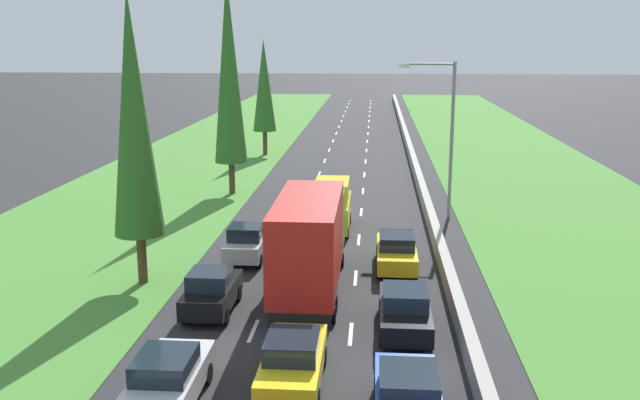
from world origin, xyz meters
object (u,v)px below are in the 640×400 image
Objects in this scene: blue_sedan_right_lane at (408,398)px; red_box_truck_centre_lane at (310,242)px; poplar_tree_third at (229,70)px; street_light_mast at (446,129)px; poplar_tree_fourth at (264,86)px; yellow_sedan_centre_lane at (293,360)px; silver_hatchback_left_lane at (247,242)px; black_sedan_right_lane at (405,310)px; poplar_tree_second at (134,116)px; yellow_van_centre_lane at (332,206)px; silver_sedan_left_lane at (167,380)px; black_hatchback_left_lane at (211,291)px; yellow_sedan_right_lane at (396,251)px.

blue_sedan_right_lane is 0.48× the size of red_box_truck_centre_lane.
poplar_tree_third reaches higher than street_light_mast.
yellow_sedan_centre_lane is at bearing -80.08° from poplar_tree_fourth.
silver_hatchback_left_lane is 0.38× the size of poplar_tree_fourth.
poplar_tree_third is at bearing 158.01° from street_light_mast.
poplar_tree_fourth is at bearing 105.99° from black_sedan_right_lane.
street_light_mast reaches higher than black_sedan_right_lane.
blue_sedan_right_lane is 0.37× the size of poplar_tree_second.
poplar_tree_second is at bearing -129.85° from yellow_van_centre_lane.
poplar_tree_fourth is at bearing 95.22° from silver_sedan_left_lane.
black_hatchback_left_lane is 0.38× the size of poplar_tree_fourth.
yellow_sedan_right_lane is 0.31× the size of poplar_tree_third.
black_hatchback_left_lane is 12.67m from yellow_van_centre_lane.
red_box_truck_centre_lane is at bearing -91.83° from yellow_van_centre_lane.
black_hatchback_left_lane is at bearing 124.12° from yellow_sedan_centre_lane.
poplar_tree_third is (-6.97, 18.35, 6.06)m from red_box_truck_centre_lane.
yellow_van_centre_lane is 1.09× the size of black_sedan_right_lane.
red_box_truck_centre_lane is at bearing -136.97° from yellow_sedan_right_lane.
poplar_tree_second is 1.20× the size of poplar_tree_fourth.
red_box_truck_centre_lane reaches higher than yellow_van_centre_lane.
poplar_tree_fourth is (-10.97, 38.27, 5.35)m from black_sedan_right_lane.
silver_sedan_left_lane is 1.00× the size of yellow_sedan_right_lane.
black_sedan_right_lane is (7.29, -1.24, -0.02)m from black_hatchback_left_lane.
blue_sedan_right_lane is 19.91m from yellow_van_centre_lane.
red_box_truck_centre_lane is at bearing 109.52° from blue_sedan_right_lane.
silver_sedan_left_lane is 3.73m from yellow_sedan_centre_lane.
silver_hatchback_left_lane reaches higher than yellow_sedan_right_lane.
black_sedan_right_lane is 0.37× the size of poplar_tree_second.
silver_hatchback_left_lane is 0.27× the size of poplar_tree_third.
silver_hatchback_left_lane is 16.40m from poplar_tree_third.
silver_sedan_left_lane is 0.50× the size of street_light_mast.
blue_sedan_right_lane is 6.35m from black_sedan_right_lane.
black_hatchback_left_lane reaches higher than blue_sedan_right_lane.
yellow_sedan_centre_lane is 6.73m from black_hatchback_left_lane.
silver_sedan_left_lane is at bearing -87.13° from black_hatchback_left_lane.
poplar_tree_third is at bearing 125.29° from yellow_sedan_right_lane.
red_box_truck_centre_lane is at bearing -50.92° from silver_hatchback_left_lane.
yellow_sedan_right_lane is at bearing -61.94° from yellow_van_centre_lane.
poplar_tree_third reaches higher than poplar_tree_second.
poplar_tree_fourth is at bearing 103.60° from blue_sedan_right_lane.
blue_sedan_right_lane and silver_sedan_left_lane have the same top height.
yellow_sedan_right_lane is at bearing 39.01° from black_hatchback_left_lane.
yellow_van_centre_lane is (3.87, 12.05, 0.56)m from black_hatchback_left_lane.
yellow_sedan_centre_lane is 1.00× the size of yellow_sedan_right_lane.
silver_sedan_left_lane is 14.59m from yellow_sedan_right_lane.
silver_sedan_left_lane is 1.00× the size of yellow_sedan_centre_lane.
blue_sedan_right_lane is at bearing -80.61° from yellow_van_centre_lane.
yellow_sedan_centre_lane is 22.29m from street_light_mast.
poplar_tree_second is at bearing -165.40° from yellow_sedan_right_lane.
poplar_tree_third reaches higher than yellow_sedan_centre_lane.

